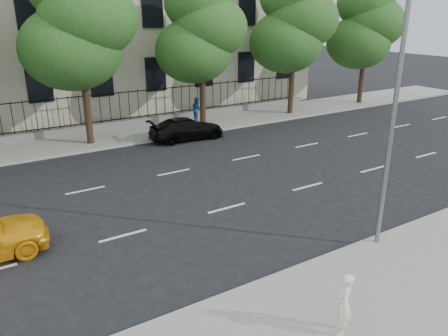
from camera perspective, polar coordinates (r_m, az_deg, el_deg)
name	(u,v)px	position (r m, az deg, el deg)	size (l,w,h in m)	color
ground	(267,236)	(14.48, 5.70, -8.81)	(120.00, 120.00, 0.00)	black
near_sidewalk	(364,299)	(12.03, 17.79, -15.94)	(60.00, 4.00, 0.15)	gray
far_sidewalk	(121,135)	(26.15, -13.24, 4.16)	(60.00, 4.00, 0.15)	gray
lane_markings	(198,188)	(18.08, -3.46, -2.67)	(49.60, 4.62, 0.01)	silver
iron_fence	(111,120)	(27.58, -14.51, 6.09)	(30.00, 0.50, 2.20)	slate
street_light	(382,77)	(13.35, 19.98, 11.06)	(0.25, 3.32, 8.05)	slate
tree_c	(78,21)	(24.08, -18.56, 17.69)	(5.89, 5.50, 9.80)	#382619
tree_d	(201,30)	(26.69, -3.06, 17.52)	(5.34, 4.94, 8.84)	#382619
tree_e	(293,22)	(30.69, 9.05, 18.29)	(5.71, 5.31, 9.46)	#382619
tree_f	(366,25)	(35.64, 18.02, 17.28)	(5.52, 5.12, 9.01)	#382619
black_sedan	(187,129)	(24.88, -4.90, 5.13)	(1.75, 4.30, 1.25)	black
woman_near	(344,305)	(10.30, 15.35, -16.83)	(0.54, 0.35, 1.48)	white
pedestrian_far	(197,109)	(28.45, -3.56, 7.67)	(0.76, 0.59, 1.56)	navy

